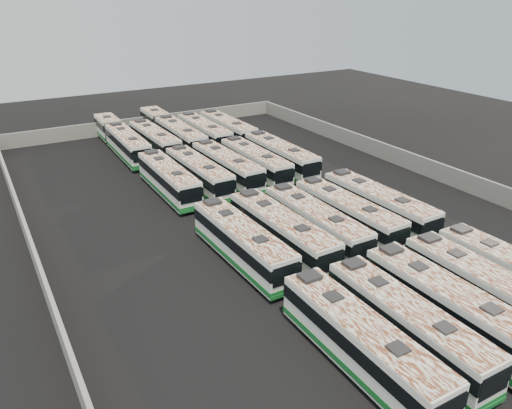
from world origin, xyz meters
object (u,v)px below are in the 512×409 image
(bus_front_right, at_px, (486,291))
(bus_midback_right, at_px, (255,162))
(bus_front_center, at_px, (449,307))
(bus_midback_center, at_px, (227,167))
(bus_midback_left, at_px, (199,173))
(bus_midfront_left, at_px, (282,232))
(bus_front_far_left, at_px, (361,342))
(bus_midfront_right, at_px, (347,214))
(bus_back_center, at_px, (172,131))
(bus_midfront_far_right, at_px, (378,205))
(bus_midback_far_right, at_px, (280,156))
(bus_midfront_center, at_px, (315,223))
(bus_back_far_right, at_px, (228,130))
(bus_back_far_left, at_px, (121,139))
(bus_back_right, at_px, (204,133))
(bus_back_left, at_px, (155,141))
(bus_midfront_far_left, at_px, (242,243))
(bus_front_left, at_px, (406,324))
(bus_midback_far_left, at_px, (169,179))

(bus_front_right, bearing_deg, bus_midback_right, 91.24)
(bus_front_center, xyz_separation_m, bus_midback_center, (-0.03, 32.19, -0.04))
(bus_front_center, distance_m, bus_midback_left, 32.23)
(bus_front_right, height_order, bus_midback_center, bus_front_right)
(bus_midback_left, bearing_deg, bus_midfront_left, -90.94)
(bus_front_far_left, relative_size, bus_midfront_right, 1.01)
(bus_midfront_left, distance_m, bus_back_center, 35.74)
(bus_midfront_far_right, distance_m, bus_midback_right, 17.54)
(bus_front_center, relative_size, bus_midback_far_right, 1.00)
(bus_midfront_right, bearing_deg, bus_midfront_center, -179.61)
(bus_front_far_left, relative_size, bus_back_far_right, 0.98)
(bus_midfront_right, bearing_deg, bus_midback_right, 88.81)
(bus_midfront_left, bearing_deg, bus_front_far_left, -105.39)
(bus_midfront_center, bearing_deg, bus_midback_center, 90.19)
(bus_back_far_left, height_order, bus_back_right, bus_back_right)
(bus_back_left, bearing_deg, bus_back_right, -1.38)
(bus_front_far_left, distance_m, bus_back_far_right, 48.78)
(bus_midfront_right, xyz_separation_m, bus_back_far_left, (-11.11, 35.37, 0.00))
(bus_front_center, bearing_deg, bus_midfront_far_right, 62.99)
(bus_front_far_left, xyz_separation_m, bus_midfront_far_left, (-0.08, 14.61, 0.00))
(bus_front_left, relative_size, bus_midfront_center, 0.99)
(bus_midback_far_right, bearing_deg, bus_midfront_center, -113.02)
(bus_front_left, relative_size, bus_front_center, 0.97)
(bus_front_left, distance_m, bus_midfront_left, 14.55)
(bus_back_right, bearing_deg, bus_midback_left, -116.41)
(bus_back_far_right, bearing_deg, bus_back_center, 153.89)
(bus_back_center, xyz_separation_m, bus_back_far_right, (7.37, -3.58, 0.00))
(bus_back_center, bearing_deg, bus_front_center, -89.23)
(bus_midback_center, bearing_deg, bus_front_left, -97.91)
(bus_midfront_left, xyz_separation_m, bus_midback_far_left, (-3.69, 17.25, -0.07))
(bus_midfront_far_right, bearing_deg, bus_midfront_right, 178.27)
(bus_midfront_right, height_order, bus_midback_right, bus_midback_right)
(bus_front_left, xyz_separation_m, bus_midfront_left, (0.03, 14.54, 0.07))
(bus_back_center, bearing_deg, bus_back_right, -43.13)
(bus_midfront_right, distance_m, bus_midback_right, 17.08)
(bus_front_left, distance_m, bus_midfront_right, 16.45)
(bus_midfront_left, relative_size, bus_midfront_center, 1.03)
(bus_midfront_left, relative_size, bus_midback_left, 1.04)
(bus_midfront_right, height_order, bus_back_right, bus_back_right)
(bus_midfront_left, relative_size, bus_back_center, 0.64)
(bus_midfront_far_left, distance_m, bus_midfront_far_right, 14.96)
(bus_midfront_right, distance_m, bus_midback_center, 17.72)
(bus_front_left, height_order, bus_back_left, bus_back_left)
(bus_front_left, bearing_deg, bus_back_left, 90.84)
(bus_back_far_left, bearing_deg, bus_back_center, 1.23)
(bus_midback_center, relative_size, bus_back_left, 1.01)
(bus_midback_far_left, height_order, bus_back_right, bus_back_right)
(bus_front_right, xyz_separation_m, bus_midback_far_right, (3.69, 32.26, 0.02))
(bus_front_left, relative_size, bus_back_center, 0.62)
(bus_midfront_right, bearing_deg, bus_front_far_left, -128.59)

